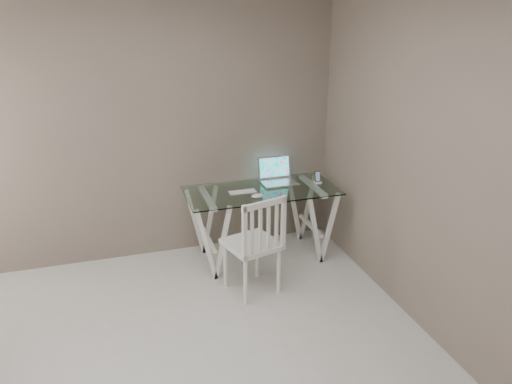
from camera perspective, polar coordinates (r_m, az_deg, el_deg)
The scene contains 7 objects.
room at distance 2.72m, azimuth -11.54°, elevation 4.02°, with size 4.50×4.52×2.71m.
desk at distance 5.07m, azimuth 0.61°, elevation -3.59°, with size 1.50×0.70×0.75m.
chair at distance 4.39m, azimuth 0.06°, elevation -5.66°, with size 0.54×0.54×0.95m.
laptop at distance 5.15m, azimuth 2.40°, elevation 1.83°, with size 0.35×0.30×0.25m.
keyboard at distance 4.87m, azimuth -1.57°, elevation -0.00°, with size 0.28×0.12×0.01m, color silver.
mouse at distance 4.73m, azimuth 0.16°, elevation -0.44°, with size 0.12×0.07×0.04m, color white.
phone_dock at distance 5.15m, azimuth 7.05°, elevation 1.40°, with size 0.07×0.07×0.12m.
Camera 1 is at (-0.31, -2.58, 2.49)m, focal length 35.00 mm.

